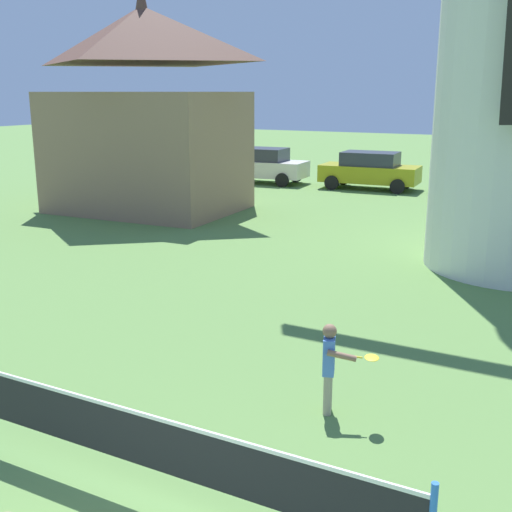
# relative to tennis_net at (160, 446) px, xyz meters

# --- Properties ---
(tennis_net) EXTENTS (5.28, 0.06, 1.10)m
(tennis_net) POSITION_rel_tennis_net_xyz_m (0.00, 0.00, 0.00)
(tennis_net) COLOR blue
(tennis_net) RESTS_ON ground_plane
(player_far) EXTENTS (0.78, 0.39, 1.20)m
(player_far) POSITION_rel_tennis_net_xyz_m (0.75, 2.59, -0.01)
(player_far) COLOR #9E937F
(player_far) RESTS_ON ground_plane
(parked_car_cream) EXTENTS (4.37, 2.12, 1.56)m
(parked_car_cream) POSITION_rel_tennis_net_xyz_m (-9.93, 21.11, 0.12)
(parked_car_cream) COLOR silver
(parked_car_cream) RESTS_ON ground_plane
(parked_car_mustard) EXTENTS (4.16, 2.08, 1.56)m
(parked_car_mustard) POSITION_rel_tennis_net_xyz_m (-4.90, 21.54, 0.12)
(parked_car_mustard) COLOR #999919
(parked_car_mustard) RESTS_ON ground_plane
(chapel) EXTENTS (6.49, 4.89, 7.60)m
(chapel) POSITION_rel_tennis_net_xyz_m (-10.14, 13.25, 2.59)
(chapel) COLOR #937056
(chapel) RESTS_ON ground_plane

